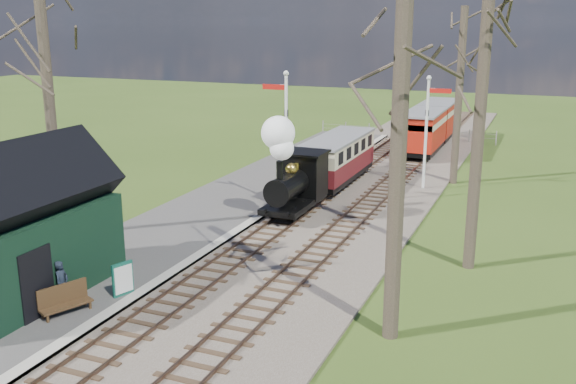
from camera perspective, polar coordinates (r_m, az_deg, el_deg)
name	(u,v)px	position (r m, az deg, el deg)	size (l,w,h in m)	color
distant_hills	(460,236)	(78.38, 15.06, -3.80)	(114.40, 48.00, 22.02)	#385B23
ballast_bed	(365,183)	(33.77, 6.90, 0.77)	(8.00, 60.00, 0.10)	brown
track_near	(342,180)	(34.12, 4.81, 1.06)	(1.60, 60.00, 0.15)	brown
track_far	(390,185)	(33.45, 9.05, 0.65)	(1.60, 60.00, 0.15)	brown
platform	(210,213)	(28.36, -6.95, -1.87)	(5.00, 44.00, 0.20)	#474442
coping_strip	(257,219)	(27.34, -2.74, -2.40)	(0.40, 44.00, 0.21)	#B2AD9E
station_shed	(18,230)	(20.59, -22.86, -3.15)	(3.25, 6.30, 4.78)	black
semaphore_near	(285,131)	(28.14, -0.29, 5.48)	(1.22, 0.24, 6.22)	silver
semaphore_far	(428,124)	(32.46, 12.34, 5.91)	(1.22, 0.24, 5.72)	silver
bare_trees	(275,115)	(21.72, -1.20, 6.90)	(15.51, 22.39, 12.00)	#382D23
fence_line	(405,132)	(47.24, 10.38, 5.30)	(12.60, 0.08, 1.00)	slate
locomotive	(293,172)	(27.37, 0.47, 1.83)	(1.76, 4.12, 4.41)	black
coach	(338,157)	(33.06, 4.43, 3.10)	(2.06, 7.06, 2.17)	black
red_carriage_a	(423,132)	(41.18, 11.89, 5.27)	(2.17, 5.38, 2.28)	black
red_carriage_b	(438,120)	(46.54, 13.18, 6.28)	(2.17, 5.38, 2.28)	black
sign_board	(123,279)	(20.14, -14.47, -7.49)	(0.31, 0.69, 1.04)	#104F3F
bench	(64,300)	(19.51, -19.27, -9.02)	(0.98, 1.53, 0.84)	#3F2A16
person	(62,284)	(19.82, -19.45, -7.71)	(0.51, 0.33, 1.40)	black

